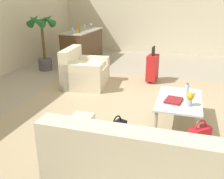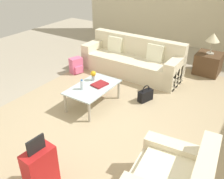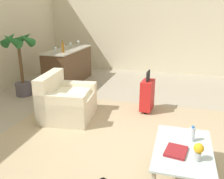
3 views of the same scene
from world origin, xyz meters
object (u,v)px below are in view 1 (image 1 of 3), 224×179
at_px(flower_vase, 190,98).
at_px(armchair, 83,73).
at_px(wine_glass_leftmost, 72,29).
at_px(handbag_red, 199,135).
at_px(coffee_table, 179,102).
at_px(wine_glass_rightmost, 91,25).
at_px(wine_glass_right_of_centre, 84,26).
at_px(wine_bottle_amber, 79,29).
at_px(handbag_black, 117,130).
at_px(bar_console, 83,45).
at_px(wine_glass_left_of_centre, 79,28).
at_px(potted_palm, 43,37).
at_px(coffee_table_book, 174,100).
at_px(water_bottle, 187,90).
at_px(suitcase_red, 152,67).

bearing_deg(flower_vase, armchair, 56.89).
distance_m(wine_glass_leftmost, handbag_red, 4.90).
distance_m(coffee_table, wine_glass_rightmost, 5.21).
xyz_separation_m(coffee_table, wine_glass_right_of_centre, (3.72, 3.12, 0.69)).
relative_size(wine_bottle_amber, handbag_black, 0.84).
xyz_separation_m(armchair, wine_glass_leftmost, (1.55, 0.95, 0.76)).
bearing_deg(wine_glass_right_of_centre, coffee_table, -139.98).
bearing_deg(wine_glass_rightmost, bar_console, 176.87).
height_order(wine_glass_left_of_centre, wine_bottle_amber, wine_bottle_amber).
height_order(wine_glass_rightmost, wine_bottle_amber, wine_bottle_amber).
bearing_deg(potted_palm, wine_glass_rightmost, -18.02).
xyz_separation_m(armchair, coffee_table_book, (-1.41, -2.09, 0.14)).
bearing_deg(bar_console, wine_glass_rightmost, -3.13).
xyz_separation_m(coffee_table, wine_glass_left_of_centre, (3.28, 3.11, 0.69)).
height_order(wine_glass_leftmost, wine_bottle_amber, wine_bottle_amber).
distance_m(flower_vase, wine_bottle_amber, 4.48).
relative_size(coffee_table, handbag_red, 3.06).
distance_m(water_bottle, wine_glass_rightmost, 5.09).
relative_size(coffee_table, wine_glass_left_of_centre, 7.09).
height_order(handbag_red, potted_palm, potted_palm).
bearing_deg(water_bottle, wine_glass_leftmost, 50.63).
distance_m(wine_glass_leftmost, handbag_black, 4.35).
bearing_deg(coffee_table, suitcase_red, 19.29).
distance_m(coffee_table_book, flower_vase, 0.27).
distance_m(wine_glass_leftmost, potted_palm, 0.88).
height_order(wine_glass_leftmost, potted_palm, potted_palm).
xyz_separation_m(wine_glass_rightmost, wine_bottle_amber, (-1.20, -0.09, 0.01)).
distance_m(armchair, wine_glass_rightmost, 3.09).
relative_size(handbag_black, handbag_red, 1.00).
relative_size(water_bottle, wine_glass_leftmost, 1.32).
distance_m(water_bottle, bar_console, 4.60).
height_order(flower_vase, wine_glass_leftmost, wine_glass_leftmost).
height_order(flower_vase, potted_palm, potted_palm).
bearing_deg(handbag_red, wine_glass_left_of_centre, 42.14).
bearing_deg(coffee_table, wine_glass_left_of_centre, 43.49).
height_order(wine_glass_rightmost, suitcase_red, wine_glass_rightmost).
relative_size(coffee_table, flower_vase, 5.34).
relative_size(wine_glass_leftmost, wine_glass_left_of_centre, 1.00).
bearing_deg(handbag_black, potted_palm, 44.80).
xyz_separation_m(coffee_table_book, wine_glass_right_of_centre, (3.84, 3.04, 0.62)).
relative_size(wine_glass_rightmost, potted_palm, 0.10).
distance_m(armchair, suitcase_red, 1.63).
xyz_separation_m(wine_glass_left_of_centre, potted_palm, (-1.08, 0.59, -0.16)).
relative_size(wine_glass_rightmost, handbag_black, 0.43).
distance_m(wine_glass_left_of_centre, wine_glass_right_of_centre, 0.44).
height_order(coffee_table, bar_console, bar_console).
xyz_separation_m(wine_glass_leftmost, wine_glass_left_of_centre, (0.44, -0.01, 0.00)).
relative_size(wine_glass_leftmost, handbag_red, 0.43).
xyz_separation_m(armchair, wine_bottle_amber, (1.66, 0.80, 0.77)).
height_order(wine_glass_right_of_centre, handbag_black, wine_glass_right_of_centre).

